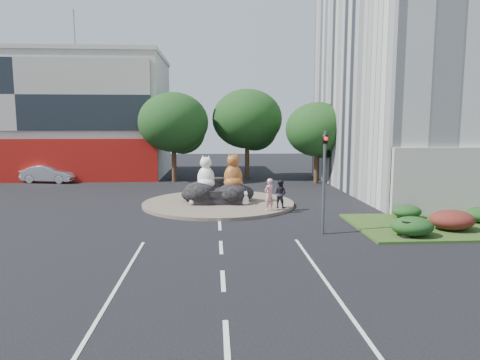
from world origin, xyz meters
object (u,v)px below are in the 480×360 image
Objects in this scene: cat_tabby at (233,171)px; cat_white at (206,172)px; parked_car at (49,174)px; pedestrian_dark at (280,194)px; kitten_white at (245,198)px; kitten_calico at (193,198)px; pedestrian_pink at (269,194)px; litter_bin at (406,229)px.

cat_white is at bearing 170.03° from cat_tabby.
pedestrian_dark is at bearing -116.77° from parked_car.
cat_white is 1.79m from cat_tabby.
parked_car is at bearing 106.11° from kitten_white.
kitten_white is (0.74, -1.03, -1.63)m from cat_tabby.
cat_tabby is at bearing -1.84° from pedestrian_dark.
kitten_calico is at bearing 22.38° from pedestrian_dark.
cat_white is 4.89m from pedestrian_pink.
cat_white is 13.22m from litter_bin.
parked_car reaches higher than litter_bin.
cat_tabby is at bearing -93.56° from pedestrian_pink.
cat_white is 1.16× the size of pedestrian_pink.
cat_tabby is 20.42m from parked_car.
cat_white is 2.44× the size of kitten_white.
pedestrian_pink is at bearing -8.95° from cat_white.
pedestrian_dark reaches higher than kitten_white.
cat_tabby reaches higher than cat_white.
pedestrian_dark reaches higher than kitten_calico.
cat_tabby is 3.24m from kitten_calico.
kitten_white is 2.33m from pedestrian_pink.
litter_bin is (7.61, -9.16, -1.78)m from cat_tabby.
kitten_white is 1.18× the size of litter_bin.
kitten_calico is at bearing 140.98° from kitten_white.
kitten_calico is at bearing -106.37° from cat_white.
parked_car is at bearing 138.57° from litter_bin.
pedestrian_dark is at bearing -47.77° from cat_tabby.
parked_car is at bearing -77.42° from pedestrian_pink.
litter_bin is at bearing -16.09° from cat_white.
cat_tabby reaches higher than parked_car.
kitten_white reaches higher than kitten_calico.
cat_white is at bearing 121.87° from kitten_white.
litter_bin is (10.24, -8.28, -0.11)m from kitten_calico.
cat_white is 3.13m from kitten_white.
parked_car is (-13.79, 12.93, 0.18)m from kitten_calico.
pedestrian_dark is 0.36× the size of parked_car.
cat_white reaches higher than kitten_white.
kitten_calico is 0.44× the size of pedestrian_pink.
pedestrian_pink is at bearing -66.02° from cat_tabby.
kitten_white is at bearing 16.39° from kitten_calico.
pedestrian_pink is 8.42m from litter_bin.
kitten_white is 2.37m from pedestrian_dark.
parked_car is 6.25× the size of litter_bin.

